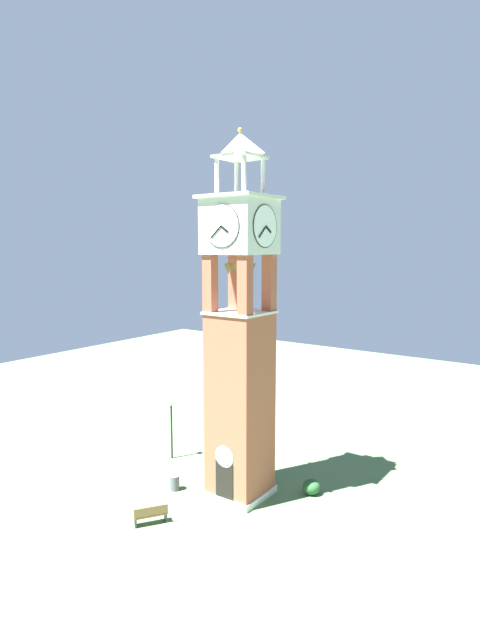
% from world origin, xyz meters
% --- Properties ---
extents(ground, '(80.00, 80.00, 0.00)m').
position_xyz_m(ground, '(0.00, 0.00, 0.00)').
color(ground, '#517547').
extents(clock_tower, '(3.27, 3.27, 18.65)m').
position_xyz_m(clock_tower, '(0.00, -0.00, 7.86)').
color(clock_tower, '#9E4C38').
rests_on(clock_tower, ground).
extents(park_bench, '(1.26, 1.57, 0.95)m').
position_xyz_m(park_bench, '(-1.67, -4.89, 0.48)').
color(park_bench, brown).
rests_on(park_bench, ground).
extents(lamp_post, '(0.36, 0.36, 3.72)m').
position_xyz_m(lamp_post, '(-6.21, 1.41, 2.59)').
color(lamp_post, black).
rests_on(lamp_post, ground).
extents(trash_bin, '(0.52, 0.52, 0.80)m').
position_xyz_m(trash_bin, '(-3.16, -1.63, 0.40)').
color(trash_bin, '#4C4C51').
rests_on(trash_bin, ground).
extents(shrub_near_entry, '(0.93, 0.93, 0.80)m').
position_xyz_m(shrub_near_entry, '(3.04, 2.25, 0.40)').
color(shrub_near_entry, '#234C28').
rests_on(shrub_near_entry, ground).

